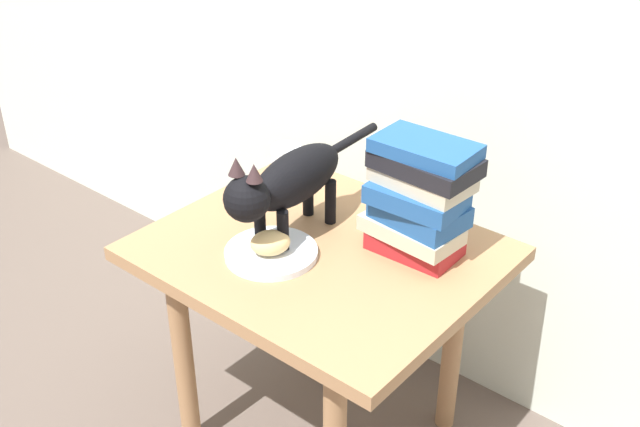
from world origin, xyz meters
TOP-DOWN VIEW (x-y plane):
  - side_table at (0.00, 0.00)m, footprint 0.68×0.57m
  - plate at (-0.06, -0.09)m, footprint 0.19×0.19m
  - bread_roll at (-0.05, -0.10)m, footprint 0.10×0.10m
  - cat at (-0.07, -0.01)m, footprint 0.10×0.48m
  - book_stack at (0.16, 0.11)m, footprint 0.21×0.14m
  - candle_jar at (-0.26, 0.18)m, footprint 0.07×0.07m

SIDE VIEW (x-z plane):
  - side_table at x=0.00m, z-range 0.18..0.70m
  - plate at x=-0.06m, z-range 0.52..0.53m
  - candle_jar at x=-0.26m, z-range 0.51..0.60m
  - bread_roll at x=-0.05m, z-range 0.53..0.58m
  - book_stack at x=0.16m, z-range 0.52..0.77m
  - cat at x=-0.07m, z-range 0.54..0.76m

